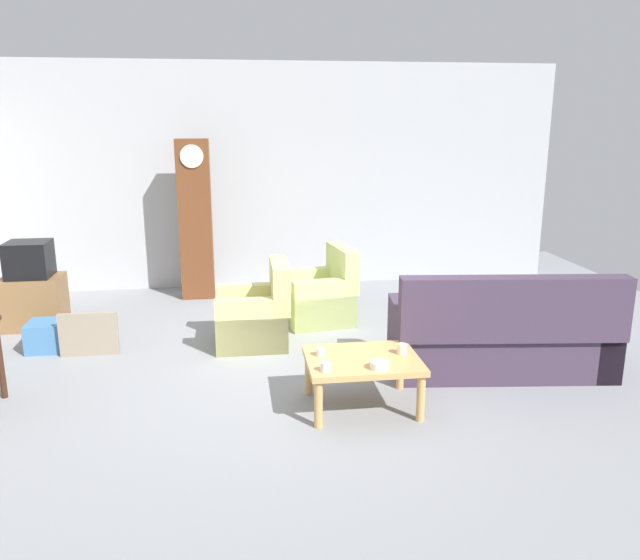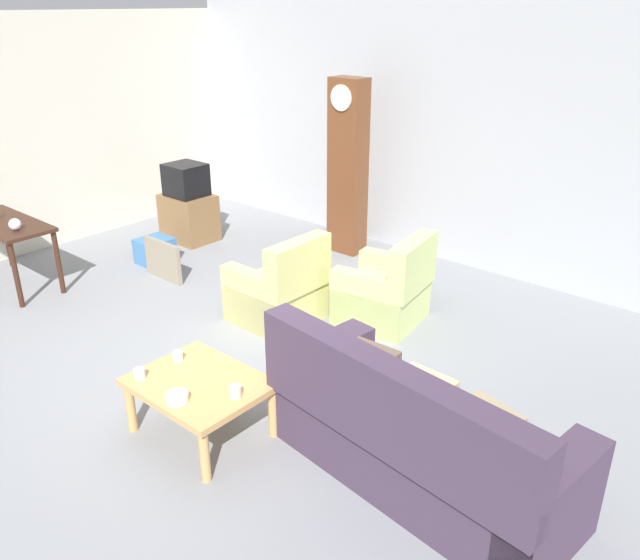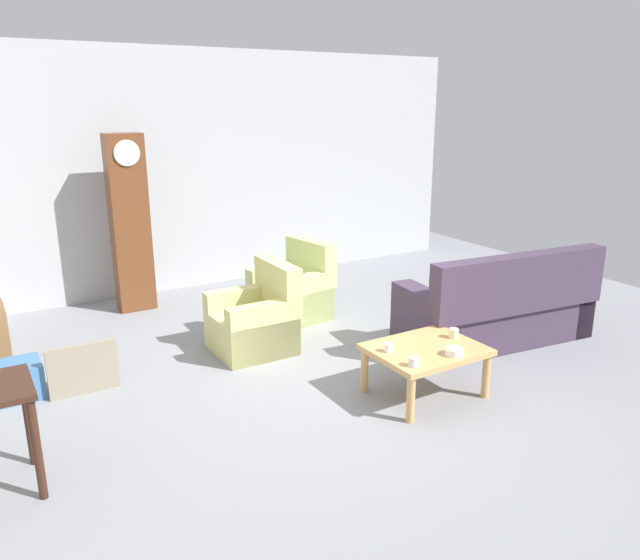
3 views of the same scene
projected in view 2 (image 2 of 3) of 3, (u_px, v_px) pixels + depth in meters
name	position (u px, v px, depth m)	size (l,w,h in m)	color
ground_plane	(234.00, 371.00, 5.59)	(10.40, 10.40, 0.00)	gray
garage_door_wall	(455.00, 129.00, 7.45)	(8.40, 0.16, 3.20)	#ADAFB5
pegboard_wall_left	(19.00, 138.00, 7.80)	(0.12, 6.40, 2.88)	beige
couch_floral	(415.00, 439.00, 4.16)	(2.19, 1.11, 1.04)	#423347
armchair_olive_near	(279.00, 293.00, 6.37)	(0.80, 0.77, 0.92)	#CCC67A
armchair_olive_far	(386.00, 293.00, 6.35)	(0.90, 0.87, 0.92)	#C6D681
coffee_table_wood	(199.00, 389.00, 4.65)	(0.96, 0.76, 0.45)	tan
console_table_dark	(6.00, 231.00, 7.04)	(1.30, 0.56, 0.76)	#381E14
grandfather_clock	(348.00, 168.00, 7.87)	(0.44, 0.30, 2.16)	brown
tv_stand_cabinet	(189.00, 217.00, 8.57)	(0.68, 0.52, 0.62)	brown
tv_crt	(186.00, 180.00, 8.36)	(0.48, 0.44, 0.42)	black
framed_picture_leaning	(163.00, 260.00, 7.36)	(0.60, 0.05, 0.46)	gray
storage_box_blue	(155.00, 251.00, 7.85)	(0.37, 0.40, 0.31)	teal
glass_dome_cloche	(15.00, 224.00, 6.70)	(0.13, 0.13, 0.13)	silver
cup_white_porcelain	(178.00, 356.00, 4.87)	(0.08, 0.08, 0.07)	white
cup_blue_rimmed	(140.00, 374.00, 4.64)	(0.08, 0.08, 0.08)	silver
cup_cream_tall	(235.00, 391.00, 4.42)	(0.09, 0.09, 0.09)	beige
bowl_white_stacked	(177.00, 397.00, 4.38)	(0.16, 0.16, 0.06)	white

